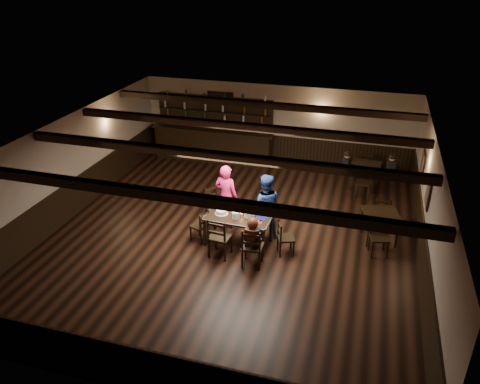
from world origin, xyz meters
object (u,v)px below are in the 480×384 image
(woman_pink, at_px, (226,196))
(cake, at_px, (221,212))
(dining_table, at_px, (238,220))
(chair_near_right, at_px, (252,245))
(chair_near_left, at_px, (218,235))
(bar_counter, at_px, (214,140))
(man_blue, at_px, (265,206))

(woman_pink, bearing_deg, cake, 106.09)
(cake, bearing_deg, dining_table, -4.82)
(cake, bearing_deg, chair_near_right, -41.49)
(chair_near_left, height_order, chair_near_right, chair_near_left)
(chair_near_right, relative_size, cake, 3.01)
(chair_near_left, height_order, bar_counter, bar_counter)
(woman_pink, xyz_separation_m, man_blue, (1.06, -0.17, -0.03))
(cake, bearing_deg, bar_counter, 111.15)
(dining_table, xyz_separation_m, woman_pink, (-0.54, 0.75, 0.19))
(dining_table, distance_m, cake, 0.45)
(dining_table, distance_m, bar_counter, 5.49)
(dining_table, xyz_separation_m, bar_counter, (-2.34, 4.96, 0.05))
(chair_near_left, distance_m, woman_pink, 1.50)
(man_blue, height_order, cake, man_blue)
(chair_near_left, xyz_separation_m, cake, (-0.17, 0.74, 0.20))
(chair_near_right, height_order, man_blue, man_blue)
(woman_pink, bearing_deg, man_blue, 178.52)
(dining_table, bearing_deg, bar_counter, 115.20)
(man_blue, bearing_deg, cake, 15.94)
(man_blue, bearing_deg, woman_pink, -22.84)
(man_blue, bearing_deg, bar_counter, -70.79)
(chair_near_right, xyz_separation_m, bar_counter, (-2.91, 5.82, 0.15))
(chair_near_left, distance_m, bar_counter, 6.04)
(woman_pink, relative_size, bar_counter, 0.41)
(chair_near_left, distance_m, chair_near_right, 0.85)
(bar_counter, bearing_deg, cake, -68.85)
(bar_counter, bearing_deg, chair_near_right, -63.42)
(chair_near_right, height_order, woman_pink, woman_pink)
(dining_table, distance_m, chair_near_left, 0.76)
(dining_table, distance_m, chair_near_right, 1.03)
(chair_near_right, distance_m, man_blue, 1.46)
(dining_table, distance_m, woman_pink, 0.94)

